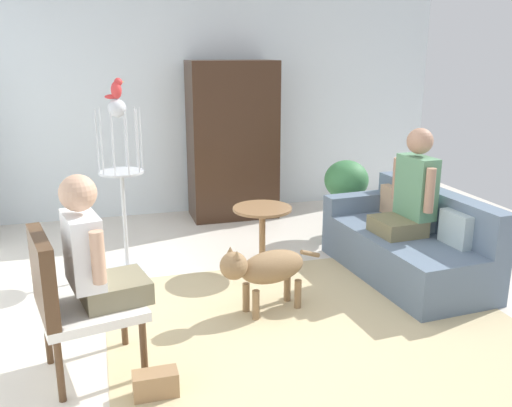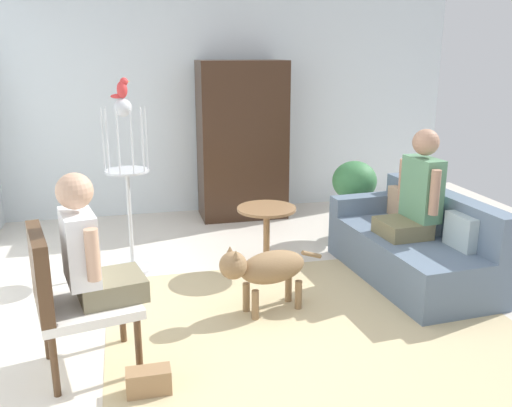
% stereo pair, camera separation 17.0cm
% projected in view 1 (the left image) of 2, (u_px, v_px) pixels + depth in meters
% --- Properties ---
extents(ground_plane, '(7.28, 7.28, 0.00)m').
position_uv_depth(ground_plane, '(294.00, 313.00, 4.27)').
color(ground_plane, beige).
extents(back_wall, '(5.86, 0.12, 2.63)m').
position_uv_depth(back_wall, '(211.00, 105.00, 6.78)').
color(back_wall, silver).
rests_on(back_wall, ground).
extents(area_rug, '(2.98, 2.53, 0.01)m').
position_uv_depth(area_rug, '(316.00, 327.00, 4.04)').
color(area_rug, '#C6B284').
rests_on(area_rug, ground).
extents(couch, '(0.92, 1.71, 0.77)m').
position_uv_depth(couch, '(408.00, 244.00, 4.96)').
color(couch, slate).
rests_on(couch, ground).
extents(armchair, '(0.70, 0.67, 0.95)m').
position_uv_depth(armchair, '(69.00, 295.00, 3.31)').
color(armchair, '#4C331E').
rests_on(armchair, ground).
extents(person_on_couch, '(0.48, 0.55, 0.92)m').
position_uv_depth(person_on_couch, '(411.00, 191.00, 4.78)').
color(person_on_couch, '#6E6646').
extents(person_on_armchair, '(0.53, 0.52, 0.82)m').
position_uv_depth(person_on_armchair, '(93.00, 254.00, 3.32)').
color(person_on_armchair, '#776F54').
extents(round_end_table, '(0.54, 0.54, 0.60)m').
position_uv_depth(round_end_table, '(262.00, 228.00, 5.04)').
color(round_end_table, olive).
rests_on(round_end_table, ground).
extents(dog, '(0.86, 0.38, 0.57)m').
position_uv_depth(dog, '(265.00, 268.00, 4.20)').
color(dog, olive).
rests_on(dog, ground).
extents(bird_cage_stand, '(0.39, 0.39, 1.57)m').
position_uv_depth(bird_cage_stand, '(122.00, 189.00, 4.85)').
color(bird_cage_stand, silver).
rests_on(bird_cage_stand, ground).
extents(parrot, '(0.17, 0.10, 0.18)m').
position_uv_depth(parrot, '(116.00, 89.00, 4.62)').
color(parrot, red).
rests_on(parrot, bird_cage_stand).
extents(potted_plant, '(0.47, 0.47, 0.84)m').
position_uv_depth(potted_plant, '(346.00, 189.00, 5.90)').
color(potted_plant, '#4C5156').
rests_on(potted_plant, ground).
extents(armoire_cabinet, '(1.02, 0.56, 1.86)m').
position_uv_depth(armoire_cabinet, '(232.00, 141.00, 6.55)').
color(armoire_cabinet, '#382316').
rests_on(armoire_cabinet, ground).
extents(handbag, '(0.26, 0.13, 0.16)m').
position_uv_depth(handbag, '(156.00, 384.00, 3.24)').
color(handbag, '#99724C').
rests_on(handbag, ground).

